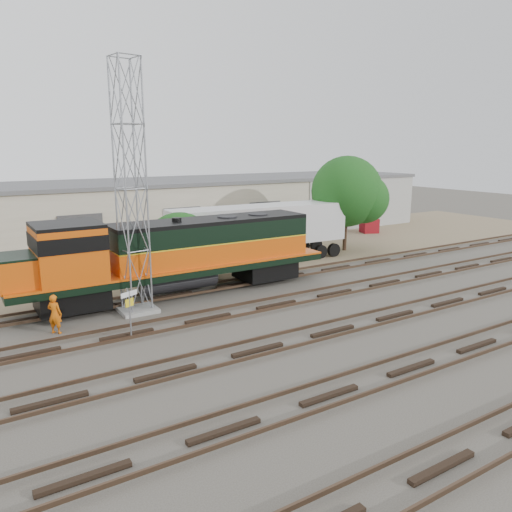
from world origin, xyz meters
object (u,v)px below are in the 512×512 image
locomotive (172,253)px  worker (55,314)px  signal_tower (131,194)px  semi_trailer (263,227)px

locomotive → worker: locomotive is taller
locomotive → signal_tower: 4.60m
locomotive → signal_tower: signal_tower is taller
worker → semi_trailer: 17.16m
signal_tower → worker: bearing=-166.0°
locomotive → worker: bearing=-160.0°
locomotive → semi_trailer: (8.88, 4.51, 0.13)m
locomotive → signal_tower: size_ratio=1.46×
locomotive → semi_trailer: locomotive is taller
signal_tower → locomotive: bearing=28.7°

